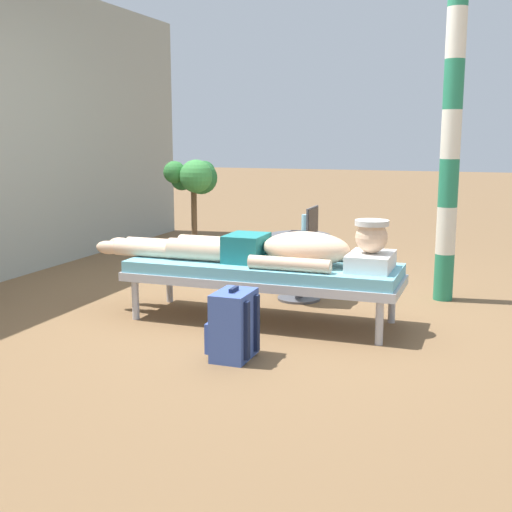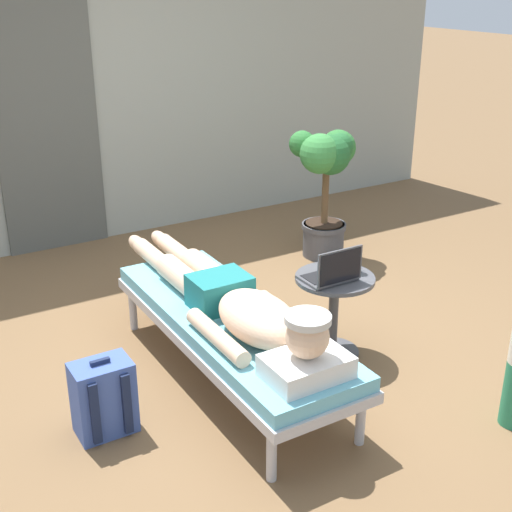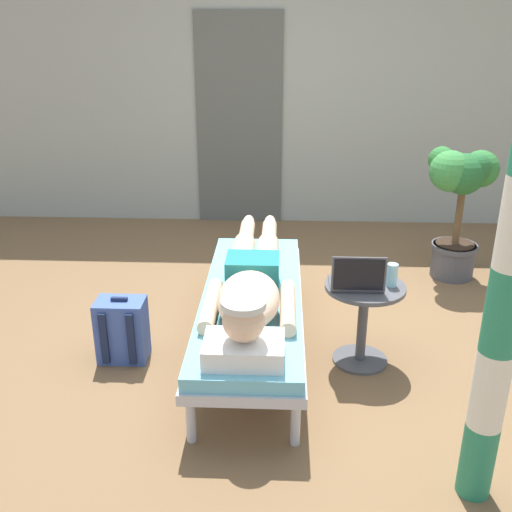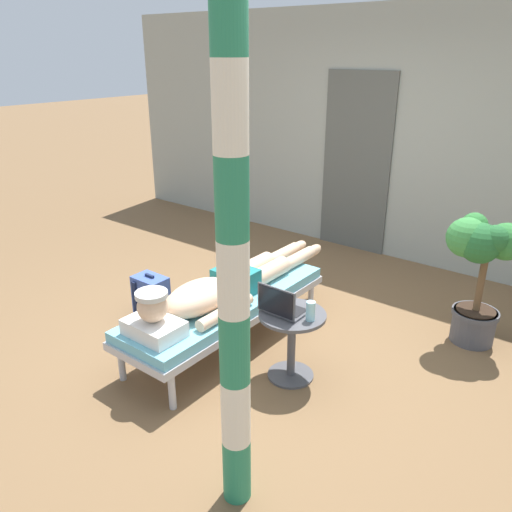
{
  "view_description": "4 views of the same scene",
  "coord_description": "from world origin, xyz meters",
  "views": [
    {
      "loc": [
        -4.49,
        -1.66,
        1.29
      ],
      "look_at": [
        -0.26,
        -0.14,
        0.47
      ],
      "focal_mm": 46.58,
      "sensor_mm": 36.0,
      "label": 1
    },
    {
      "loc": [
        -1.88,
        -3.22,
        2.22
      ],
      "look_at": [
        0.02,
        -0.05,
        0.68
      ],
      "focal_mm": 48.39,
      "sensor_mm": 36.0,
      "label": 2
    },
    {
      "loc": [
        -0.05,
        -3.46,
        2.03
      ],
      "look_at": [
        -0.21,
        0.1,
        0.56
      ],
      "focal_mm": 41.82,
      "sensor_mm": 36.0,
      "label": 3
    },
    {
      "loc": [
        2.21,
        -2.89,
        2.25
      ],
      "look_at": [
        -0.15,
        0.12,
        0.69
      ],
      "focal_mm": 35.79,
      "sensor_mm": 36.0,
      "label": 4
    }
  ],
  "objects": [
    {
      "name": "backpack",
      "position": [
        -1.02,
        -0.27,
        0.2
      ],
      "size": [
        0.3,
        0.26,
        0.42
      ],
      "color": "#3F59A5",
      "rests_on": "ground"
    },
    {
      "name": "person_reclining",
      "position": [
        -0.22,
        -0.25,
        0.52
      ],
      "size": [
        0.53,
        2.17,
        0.33
      ],
      "color": "white",
      "rests_on": "lounge_chair"
    },
    {
      "name": "side_table",
      "position": [
        0.46,
        -0.24,
        0.36
      ],
      "size": [
        0.48,
        0.48,
        0.52
      ],
      "color": "#4C4C51",
      "rests_on": "ground"
    },
    {
      "name": "porch_post",
      "position": [
        0.85,
        -1.32,
        1.29
      ],
      "size": [
        0.15,
        0.15,
        2.59
      ],
      "color": "#267F59",
      "rests_on": "ground"
    },
    {
      "name": "lounge_chair",
      "position": [
        -0.22,
        -0.17,
        0.35
      ],
      "size": [
        0.63,
        1.92,
        0.42
      ],
      "color": "#B7B7BC",
      "rests_on": "ground"
    },
    {
      "name": "drink_glass",
      "position": [
        0.61,
        -0.24,
        0.59
      ],
      "size": [
        0.06,
        0.06,
        0.14
      ],
      "primitive_type": "cylinder",
      "color": "#99D8E5",
      "rests_on": "side_table"
    },
    {
      "name": "potted_plant",
      "position": [
        1.34,
        1.07,
        0.72
      ],
      "size": [
        0.56,
        0.49,
        1.06
      ],
      "color": "#4C4C51",
      "rests_on": "ground"
    },
    {
      "name": "laptop",
      "position": [
        0.4,
        -0.29,
        0.58
      ],
      "size": [
        0.31,
        0.24,
        0.23
      ],
      "color": "#4C4C51",
      "rests_on": "side_table"
    },
    {
      "name": "ground_plane",
      "position": [
        0.0,
        0.0,
        0.0
      ],
      "size": [
        40.0,
        40.0,
        0.0
      ],
      "primitive_type": "plane",
      "color": "brown"
    }
  ]
}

